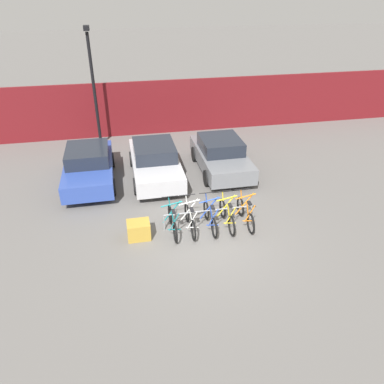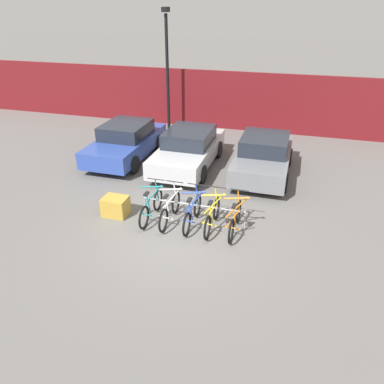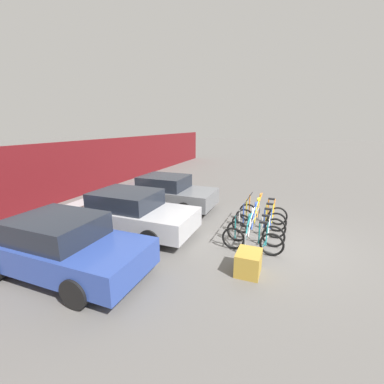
{
  "view_description": "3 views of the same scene",
  "coord_description": "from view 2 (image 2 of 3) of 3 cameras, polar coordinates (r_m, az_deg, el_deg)",
  "views": [
    {
      "loc": [
        -2.3,
        -9.15,
        6.96
      ],
      "look_at": [
        -0.29,
        0.76,
        1.25
      ],
      "focal_mm": 35.0,
      "sensor_mm": 36.0,
      "label": 1
    },
    {
      "loc": [
        2.75,
        -7.97,
        5.56
      ],
      "look_at": [
        0.01,
        1.31,
        0.6
      ],
      "focal_mm": 35.0,
      "sensor_mm": 36.0,
      "label": 2
    },
    {
      "loc": [
        -7.61,
        -0.33,
        3.45
      ],
      "look_at": [
        -0.01,
        2.69,
        1.3
      ],
      "focal_mm": 24.0,
      "sensor_mm": 36.0,
      "label": 3
    }
  ],
  "objects": [
    {
      "name": "ground_plane",
      "position": [
        10.1,
        -2.19,
        -6.3
      ],
      "size": [
        120.0,
        120.0,
        0.0
      ],
      "primitive_type": "plane",
      "color": "#605E5B"
    },
    {
      "name": "hoarding_wall",
      "position": [
        18.18,
        7.47,
        13.51
      ],
      "size": [
        36.0,
        0.16,
        2.7
      ],
      "primitive_type": "cube",
      "color": "maroon",
      "rests_on": "ground"
    },
    {
      "name": "bike_rack",
      "position": [
        10.34,
        0.21,
        -2.34
      ],
      "size": [
        2.94,
        0.04,
        0.57
      ],
      "color": "gray",
      "rests_on": "ground"
    },
    {
      "name": "bicycle_teal",
      "position": [
        10.62,
        -6.24,
        -2.26
      ],
      "size": [
        0.68,
        1.71,
        1.05
      ],
      "rotation": [
        0.0,
        0.0,
        -0.02
      ],
      "color": "black",
      "rests_on": "ground"
    },
    {
      "name": "bicycle_white",
      "position": [
        10.43,
        -3.4,
        -2.7
      ],
      "size": [
        0.68,
        1.71,
        1.05
      ],
      "rotation": [
        0.0,
        0.0,
        -0.04
      ],
      "color": "black",
      "rests_on": "ground"
    },
    {
      "name": "bicycle_blue",
      "position": [
        10.26,
        0.05,
        -3.21
      ],
      "size": [
        0.68,
        1.71,
        1.05
      ],
      "rotation": [
        0.0,
        0.0,
        0.01
      ],
      "color": "black",
      "rests_on": "ground"
    },
    {
      "name": "bicycle_yellow",
      "position": [
        10.14,
        3.09,
        -3.66
      ],
      "size": [
        0.68,
        1.71,
        1.05
      ],
      "rotation": [
        0.0,
        0.0,
        0.02
      ],
      "color": "black",
      "rests_on": "ground"
    },
    {
      "name": "bicycle_orange",
      "position": [
        10.04,
        6.58,
        -4.16
      ],
      "size": [
        0.68,
        1.71,
        1.05
      ],
      "rotation": [
        0.0,
        0.0,
        -0.01
      ],
      "color": "black",
      "rests_on": "ground"
    },
    {
      "name": "car_blue",
      "position": [
        14.88,
        -10.01,
        7.61
      ],
      "size": [
        1.91,
        4.2,
        1.4
      ],
      "color": "#2D479E",
      "rests_on": "ground"
    },
    {
      "name": "car_silver",
      "position": [
        13.89,
        -0.5,
        6.6
      ],
      "size": [
        1.91,
        4.31,
        1.4
      ],
      "color": "#B7B7BC",
      "rests_on": "ground"
    },
    {
      "name": "car_grey",
      "position": [
        13.45,
        10.82,
        5.4
      ],
      "size": [
        1.91,
        4.05,
        1.4
      ],
      "color": "slate",
      "rests_on": "ground"
    },
    {
      "name": "lamp_post",
      "position": [
        17.71,
        -3.8,
        18.81
      ],
      "size": [
        0.24,
        0.44,
        5.34
      ],
      "color": "black",
      "rests_on": "ground"
    },
    {
      "name": "cargo_crate",
      "position": [
        11.02,
        -11.56,
        -2.14
      ],
      "size": [
        0.7,
        0.56,
        0.55
      ],
      "primitive_type": "cube",
      "color": "#B28C33",
      "rests_on": "ground"
    }
  ]
}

